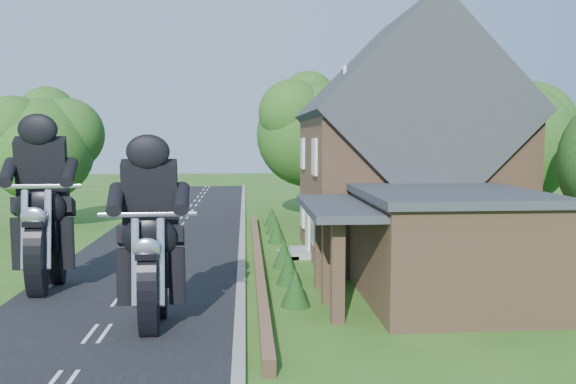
{
  "coord_description": "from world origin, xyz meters",
  "views": [
    {
      "loc": [
        3.83,
        -17.33,
        5.07
      ],
      "look_at": [
        5.56,
        5.43,
        2.8
      ],
      "focal_mm": 35.0,
      "sensor_mm": 36.0,
      "label": 1
    }
  ],
  "objects": [
    {
      "name": "ground",
      "position": [
        0.0,
        0.0,
        0.0
      ],
      "size": [
        120.0,
        120.0,
        0.0
      ],
      "primitive_type": "plane",
      "color": "#2D5A19",
      "rests_on": "ground"
    },
    {
      "name": "road",
      "position": [
        0.0,
        0.0,
        0.01
      ],
      "size": [
        7.0,
        80.0,
        0.02
      ],
      "primitive_type": "cube",
      "color": "black",
      "rests_on": "ground"
    },
    {
      "name": "kerb",
      "position": [
        3.65,
        0.0,
        0.06
      ],
      "size": [
        0.3,
        80.0,
        0.12
      ],
      "primitive_type": "cube",
      "color": "gray",
      "rests_on": "ground"
    },
    {
      "name": "garden_wall",
      "position": [
        4.3,
        5.0,
        0.2
      ],
      "size": [
        0.3,
        22.0,
        0.4
      ],
      "primitive_type": "cube",
      "color": "#886145",
      "rests_on": "ground"
    },
    {
      "name": "house",
      "position": [
        10.49,
        6.0,
        4.34
      ],
      "size": [
        9.54,
        8.64,
        10.24
      ],
      "color": "#886145",
      "rests_on": "ground"
    },
    {
      "name": "annex",
      "position": [
        9.87,
        -0.8,
        1.77
      ],
      "size": [
        7.05,
        5.94,
        3.44
      ],
      "color": "#886145",
      "rests_on": "ground"
    },
    {
      "name": "tree_house_right",
      "position": [
        16.65,
        8.62,
        5.19
      ],
      "size": [
        6.51,
        6.0,
        8.4
      ],
      "color": "black",
      "rests_on": "ground"
    },
    {
      "name": "tree_behind_house",
      "position": [
        14.18,
        16.14,
        6.23
      ],
      "size": [
        7.81,
        7.2,
        10.08
      ],
      "color": "black",
      "rests_on": "ground"
    },
    {
      "name": "tree_behind_left",
      "position": [
        8.16,
        17.13,
        5.73
      ],
      "size": [
        6.94,
        6.4,
        9.16
      ],
      "color": "black",
      "rests_on": "ground"
    },
    {
      "name": "tree_far_road",
      "position": [
        -6.86,
        14.11,
        4.84
      ],
      "size": [
        6.08,
        5.6,
        7.84
      ],
      "color": "black",
      "rests_on": "ground"
    },
    {
      "name": "shrub_a",
      "position": [
        5.3,
        -1.0,
        0.55
      ],
      "size": [
        0.9,
        0.9,
        1.1
      ],
      "primitive_type": "cone",
      "color": "#133511",
      "rests_on": "ground"
    },
    {
      "name": "shrub_b",
      "position": [
        5.3,
        1.5,
        0.55
      ],
      "size": [
        0.9,
        0.9,
        1.1
      ],
      "primitive_type": "cone",
      "color": "#133511",
      "rests_on": "ground"
    },
    {
      "name": "shrub_c",
      "position": [
        5.3,
        4.0,
        0.55
      ],
      "size": [
        0.9,
        0.9,
        1.1
      ],
      "primitive_type": "cone",
      "color": "#133511",
      "rests_on": "ground"
    },
    {
      "name": "shrub_d",
      "position": [
        5.3,
        9.0,
        0.55
      ],
      "size": [
        0.9,
        0.9,
        1.1
      ],
      "primitive_type": "cone",
      "color": "#133511",
      "rests_on": "ground"
    },
    {
      "name": "shrub_e",
      "position": [
        5.3,
        11.5,
        0.55
      ],
      "size": [
        0.9,
        0.9,
        1.1
      ],
      "primitive_type": "cone",
      "color": "#133511",
      "rests_on": "ground"
    },
    {
      "name": "shrub_f",
      "position": [
        5.3,
        14.0,
        0.55
      ],
      "size": [
        0.9,
        0.9,
        1.1
      ],
      "primitive_type": "cone",
      "color": "#133511",
      "rests_on": "ground"
    },
    {
      "name": "motorcycle_lead",
      "position": [
        1.36,
        -2.65,
        0.77
      ],
      "size": [
        0.45,
        1.65,
        1.53
      ],
      "primitive_type": null,
      "rotation": [
        0.0,
        0.0,
        3.16
      ],
      "color": "black",
      "rests_on": "ground"
    },
    {
      "name": "motorcycle_follow",
      "position": [
        -2.71,
        1.23,
        0.87
      ],
      "size": [
        0.48,
        1.86,
        1.73
      ],
      "primitive_type": null,
      "rotation": [
        0.0,
        0.0,
        3.14
      ],
      "color": "black",
      "rests_on": "ground"
    }
  ]
}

